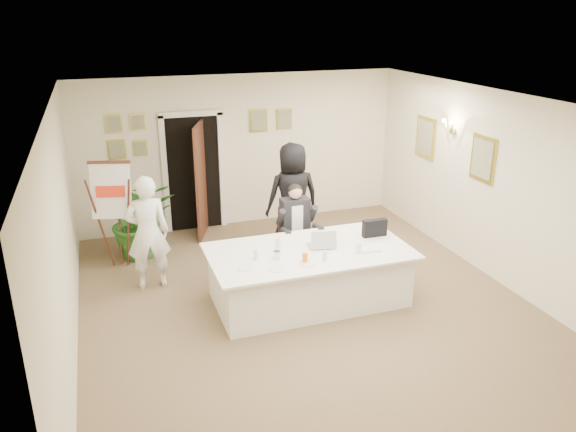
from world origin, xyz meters
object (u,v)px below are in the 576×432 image
Objects in this scene: conference_table at (309,275)px; standing_woman at (293,197)px; laptop_bag at (375,228)px; oj_glass at (305,258)px; paper_stack at (368,249)px; standing_man at (148,233)px; seated_man at (296,227)px; steel_jug at (277,255)px; potted_palm at (139,219)px; laptop at (320,237)px; flip_chart at (116,220)px.

standing_woman is (0.42, 1.87, 0.52)m from conference_table.
laptop_bag reaches higher than oj_glass.
standing_man is at bearing 152.93° from paper_stack.
oj_glass is (-1.27, -0.53, -0.06)m from laptop_bag.
seated_man is 0.82× the size of standing_man.
steel_jug is at bearing 66.67° from standing_woman.
standing_woman is at bearing 99.00° from paper_stack.
seated_man is 1.08× the size of potted_palm.
laptop is 0.59m from oj_glass.
conference_table is 1.99m from standing_woman.
laptop_bag is at bearing -34.91° from potted_palm.
standing_woman is 5.01× the size of laptop.
paper_stack is (2.84, -2.63, 0.14)m from potted_palm.
standing_woman is 16.68× the size of steel_jug.
flip_chart is at bearing 155.19° from laptop.
paper_stack is 2.36× the size of oj_glass.
standing_woman reaches higher than laptop_bag.
standing_man reaches higher than seated_man.
conference_table is at bearing 151.35° from standing_man.
potted_palm is (-2.27, 1.30, -0.05)m from seated_man.
seated_man is at bearing 80.01° from conference_table.
conference_table is 21.20× the size of oj_glass.
seated_man is at bearing 75.50° from standing_woman.
flip_chart is at bearing -1.43° from standing_woman.
potted_palm reaches higher than laptop.
steel_jug is at bearing -117.43° from seated_man.
conference_table is 0.68m from steel_jug.
oj_glass is at bearing -102.48° from seated_man.
laptop is 0.67m from paper_stack.
seated_man is 0.76× the size of standing_woman.
standing_woman reaches higher than potted_palm.
laptop is at bearing -45.24° from potted_palm.
seated_man is at bearing 101.75° from laptop.
flip_chart reaches higher than laptop_bag.
laptop reaches higher than paper_stack.
standing_man is 5.55× the size of paper_stack.
flip_chart reaches higher than standing_man.
standing_man is 2.39m from oj_glass.
flip_chart is 3.28m from laptop.
laptop is at bearing 16.38° from steel_jug.
potted_palm is at bearing 124.57° from oj_glass.
potted_palm reaches higher than paper_stack.
seated_man reaches higher than potted_palm.
conference_table is 2.13× the size of potted_palm.
flip_chart reaches higher than paper_stack.
conference_table is at bearing 160.63° from paper_stack.
oj_glass is 1.18× the size of steel_jug.
steel_jug is at bearing -47.94° from flip_chart.
oj_glass is at bearing -120.29° from laptop.
standing_woman is at bearing -2.95° from flip_chart.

